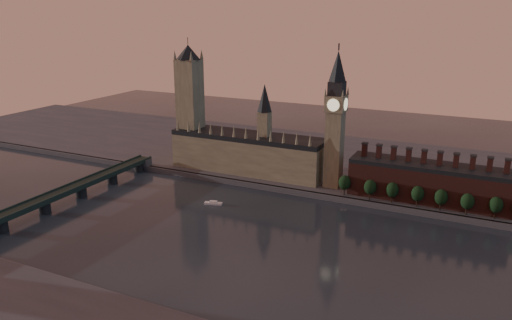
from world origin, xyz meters
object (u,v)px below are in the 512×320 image
at_px(river_boat, 213,203).
at_px(westminster_bridge, 60,196).
at_px(victoria_tower, 190,101).
at_px(big_ben, 335,118).

bearing_deg(river_boat, westminster_bridge, -168.48).
xyz_separation_m(victoria_tower, westminster_bridge, (-35.00, -117.70, -51.65)).
height_order(westminster_bridge, river_boat, westminster_bridge).
height_order(victoria_tower, westminster_bridge, victoria_tower).
bearing_deg(big_ben, river_boat, -137.02).
bearing_deg(river_boat, victoria_tower, 116.51).
xyz_separation_m(big_ben, westminster_bridge, (-165.00, -112.70, -49.39)).
bearing_deg(river_boat, big_ben, 27.63).
xyz_separation_m(big_ben, river_boat, (-68.41, -63.75, -55.85)).
height_order(big_ben, westminster_bridge, big_ben).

